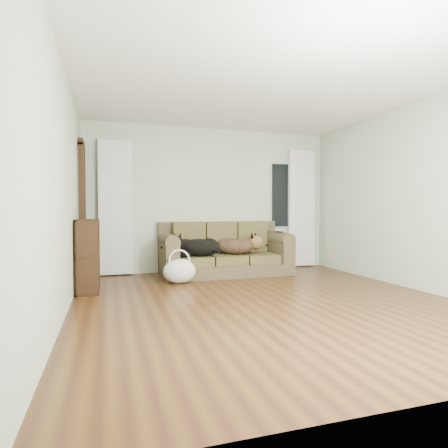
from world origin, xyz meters
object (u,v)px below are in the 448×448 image
object	(u,v)px
tote_bag	(180,273)
bookshelf	(88,254)
dog_black_lab	(196,248)
sofa	(225,248)
dog_shepherd	(237,246)

from	to	relation	value
tote_bag	bookshelf	size ratio (longest dim) A/B	0.51
tote_bag	dog_black_lab	bearing A→B (deg)	50.70
sofa	dog_black_lab	bearing A→B (deg)	-170.31
dog_shepherd	bookshelf	xyz separation A→B (m)	(-2.39, -0.65, 0.01)
sofa	dog_shepherd	world-z (taller)	sofa
tote_bag	bookshelf	distance (m)	1.35
sofa	dog_shepherd	xyz separation A→B (m)	(0.20, -0.03, 0.04)
dog_black_lab	bookshelf	distance (m)	1.76
tote_bag	bookshelf	world-z (taller)	bookshelf
dog_shepherd	tote_bag	xyz separation A→B (m)	(-1.10, -0.50, -0.33)
dog_black_lab	bookshelf	bearing A→B (deg)	-131.77
sofa	dog_black_lab	xyz separation A→B (m)	(-0.53, -0.09, 0.03)
sofa	dog_black_lab	world-z (taller)	sofa
sofa	bookshelf	world-z (taller)	bookshelf
tote_bag	sofa	bearing A→B (deg)	30.74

